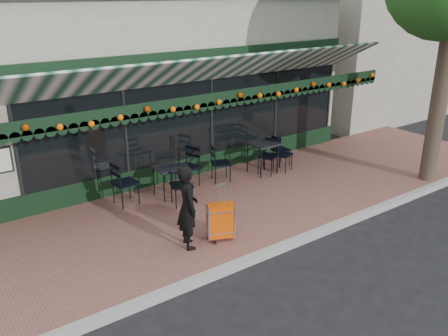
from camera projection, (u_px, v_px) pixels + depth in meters
ground at (269, 253)px, 9.01m from camera, size 80.00×80.00×0.00m
sidewalk at (210, 212)px, 10.50m from camera, size 18.00×4.00×0.15m
curb at (272, 251)px, 8.92m from camera, size 18.00×0.16×0.15m
restaurant_building at (100, 77)px, 14.17m from camera, size 12.00×9.60×4.50m
neighbor_building_right at (373, 45)px, 21.36m from camera, size 12.00×8.00×4.80m
woman at (188, 207)px, 8.69m from camera, size 0.53×0.67×1.61m
suitcase at (221, 221)px, 9.08m from camera, size 0.57×0.46×1.14m
cafe_table_a at (263, 146)px, 12.32m from camera, size 0.67×0.67×0.82m
cafe_table_b at (168, 170)px, 10.92m from camera, size 0.59×0.59×0.73m
chair_a_left at (268, 157)px, 12.37m from camera, size 0.61×0.61×0.93m
chair_a_right at (281, 150)px, 13.00m from camera, size 0.43×0.43×0.85m
chair_a_front at (283, 155)px, 12.59m from camera, size 0.57×0.57×0.88m
chair_b_left at (187, 168)px, 11.52m from camera, size 0.62×0.62×0.99m
chair_b_right at (221, 164)px, 11.88m from camera, size 0.60×0.60×0.93m
chair_b_front at (182, 185)px, 10.53m from camera, size 0.57×0.57×0.93m
chair_solo at (125, 183)px, 10.56m from camera, size 0.54×0.54×1.00m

